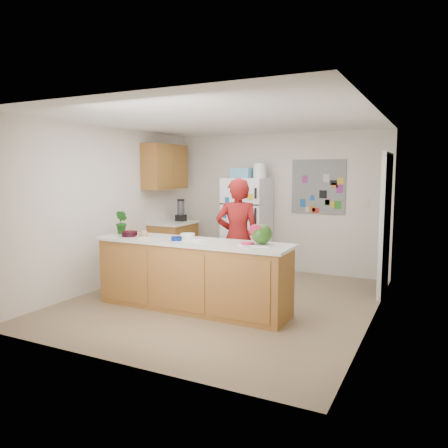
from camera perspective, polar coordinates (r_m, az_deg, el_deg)
The scene contains 26 objects.
floor at distance 6.25m, azimuth -0.17°, elevation -10.09°, with size 4.00×4.50×0.02m, color brown.
wall_back at distance 8.09m, azimuth 7.03°, elevation 2.80°, with size 4.00×0.02×2.50m, color beige.
wall_left at distance 7.14m, azimuth -14.77°, elevation 2.10°, with size 0.02×4.50×2.50m, color beige.
wall_right at distance 5.42m, azimuth 19.20°, elevation 0.53°, with size 0.02×4.50×2.50m, color beige.
ceiling at distance 6.02m, azimuth -0.18°, elevation 13.51°, with size 4.00×4.50×0.02m, color white.
doorway at distance 6.88m, azimuth 20.47°, elevation -0.20°, with size 0.03×0.85×2.04m, color black.
peninsula_base at distance 5.80m, azimuth -4.18°, elevation -6.84°, with size 2.60×0.62×0.88m, color brown.
peninsula_top at distance 5.71m, azimuth -4.22°, elevation -2.35°, with size 2.68×0.70×0.04m, color silver.
side_counter_base at distance 8.11m, azimuth -6.59°, elevation -3.01°, with size 0.60×0.80×0.86m, color brown.
side_counter_top at distance 8.05m, azimuth -6.63°, elevation 0.14°, with size 0.64×0.84×0.04m, color silver.
upper_cabinets at distance 8.03m, azimuth -7.71°, elevation 7.40°, with size 0.35×1.00×0.80m, color brown.
refrigerator at distance 7.93m, azimuth 3.01°, elevation -0.14°, with size 0.75×0.70×1.70m, color silver.
fridge_top_bin at distance 7.92m, azimuth 2.38°, elevation 6.67°, with size 0.35×0.28×0.18m, color #5999B2.
photo_collage at distance 7.83m, azimuth 12.21°, elevation 4.77°, with size 0.95×0.01×0.95m, color slate.
person at distance 6.27m, azimuth 1.79°, elevation -1.85°, with size 0.63×0.41×1.73m, color maroon.
blender_appliance at distance 8.16m, azimuth -5.66°, elevation 1.72°, with size 0.13×0.13×0.38m, color black.
cutting_board at distance 5.35m, azimuth 4.26°, elevation -2.69°, with size 0.39×0.29×0.01m, color white.
watermelon at distance 5.33m, azimuth 4.95°, elevation -1.30°, with size 0.25×0.25×0.25m, color #2E5A0E.
watermelon_slice at distance 5.34m, azimuth 3.10°, elevation -2.51°, with size 0.16×0.16×0.02m, color red.
cherry_bowl at distance 6.19m, azimuth -12.23°, elevation -1.26°, with size 0.22×0.22×0.07m, color black.
white_bowl at distance 5.93m, azimuth -4.79°, elevation -1.52°, with size 0.19×0.19×0.06m, color silver.
cobalt_bowl at distance 5.72m, azimuth -6.22°, elevation -1.90°, with size 0.14×0.14×0.05m, color navy.
plate at distance 6.14m, azimuth -10.45°, elevation -1.54°, with size 0.23×0.23×0.02m, color #C0AD95.
paper_towel at distance 5.61m, azimuth -3.19°, elevation -2.20°, with size 0.17×0.15×0.02m, color white.
keys at distance 5.18m, azimuth 2.89°, elevation -2.98°, with size 0.09×0.04×0.01m, color slate.
potted_plant at distance 6.41m, azimuth -13.19°, elevation 0.22°, with size 0.19×0.15×0.34m, color #164912.
Camera 1 is at (2.68, -5.35, 1.80)m, focal length 35.00 mm.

